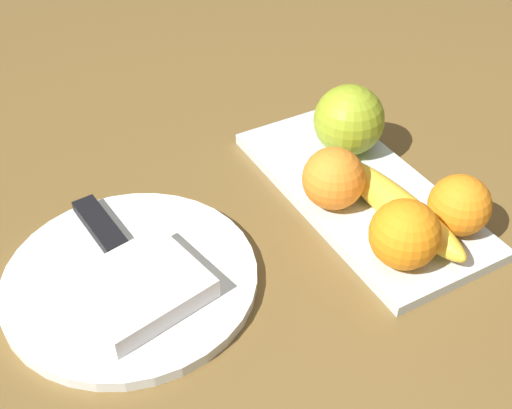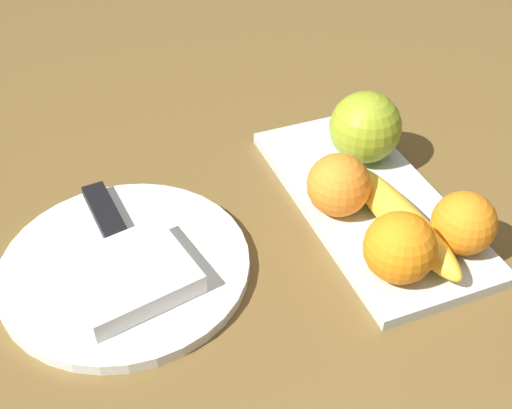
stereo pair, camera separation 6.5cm
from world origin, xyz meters
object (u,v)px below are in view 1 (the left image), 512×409
apple (349,120)px  orange_near_banana (334,179)px  orange_center (405,234)px  banana (400,205)px  folded_napkin (140,287)px  dinner_plate (131,278)px  fruit_tray (364,190)px  orange_near_apple (459,205)px  knife (107,235)px

apple → orange_near_banana: (0.08, -0.07, -0.01)m
apple → orange_center: 0.19m
banana → folded_napkin: 0.28m
dinner_plate → orange_near_banana: bearing=87.9°
fruit_tray → orange_near_apple: 0.12m
orange_near_banana → knife: size_ratio=0.37×
folded_napkin → knife: size_ratio=0.61×
apple → orange_center: size_ratio=1.20×
dinner_plate → folded_napkin: size_ratio=2.24×
fruit_tray → knife: 0.29m
apple → orange_near_apple: (0.17, 0.02, -0.01)m
dinner_plate → knife: size_ratio=1.37×
orange_near_apple → folded_napkin: (-0.07, -0.32, -0.02)m
orange_near_apple → banana: bearing=-135.2°
orange_near_banana → orange_center: (0.10, 0.01, 0.00)m
dinner_plate → orange_near_apple: bearing=72.1°
apple → orange_center: (0.18, -0.06, -0.01)m
fruit_tray → folded_napkin: folded_napkin is taller
apple → banana: 0.13m
fruit_tray → apple: bearing=161.7°
orange_near_apple → orange_near_banana: size_ratio=0.95×
orange_near_banana → orange_center: bearing=5.4°
apple → dinner_plate: size_ratio=0.34×
banana → orange_near_banana: (-0.05, -0.05, 0.02)m
fruit_tray → orange_near_banana: size_ratio=4.77×
orange_near_apple → apple: bearing=-174.7°
orange_near_apple → knife: orange_near_apple is taller
knife → banana: bearing=61.0°
dinner_plate → orange_center: bearing=65.0°
banana → orange_near_apple: orange_near_apple is taller
banana → orange_center: size_ratio=2.74×
apple → knife: apple is taller
fruit_tray → orange_near_apple: bearing=20.5°
orange_center → folded_napkin: orange_center is taller
banana → orange_near_apple: 0.06m
orange_near_banana → folded_napkin: 0.23m
fruit_tray → dinner_plate: 0.28m
orange_center → orange_near_banana: bearing=-174.6°
orange_near_banana → fruit_tray: bearing=99.5°
folded_napkin → knife: folded_napkin is taller
orange_center → orange_near_apple: bearing=96.6°
orange_center → folded_napkin: (-0.08, -0.24, -0.02)m
orange_near_apple → folded_napkin: orange_near_apple is taller
apple → orange_near_banana: 0.11m
orange_near_banana → orange_center: 0.10m
orange_near_banana → banana: bearing=41.4°
orange_near_banana → apple: bearing=136.8°
banana → folded_napkin: size_ratio=1.72×
fruit_tray → banana: size_ratio=1.70×
orange_near_banana → folded_napkin: bearing=-84.4°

